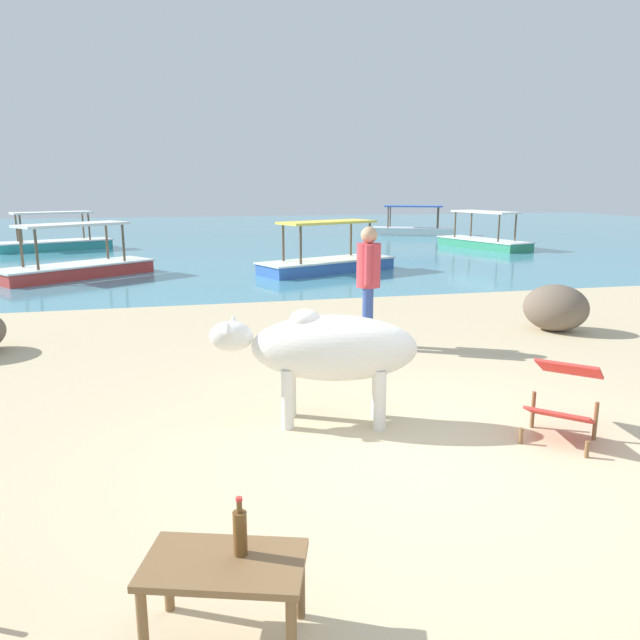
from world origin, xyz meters
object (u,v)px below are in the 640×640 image
(person_standing, at_px, (368,278))
(boat_white, at_px, (413,229))
(cow, at_px, (328,349))
(low_bench_table, at_px, (224,574))
(boat_teal, at_px, (55,242))
(deck_chair_far, at_px, (564,394))
(bottle, at_px, (240,532))
(boat_green, at_px, (483,240))
(boat_blue, at_px, (327,261))
(boat_red, at_px, (76,266))

(person_standing, xyz_separation_m, boat_white, (7.86, 18.05, -0.70))
(boat_white, bearing_deg, cow, -87.16)
(low_bench_table, height_order, boat_teal, boat_teal)
(deck_chair_far, bearing_deg, bottle, -14.83)
(low_bench_table, bearing_deg, boat_white, 83.94)
(bottle, distance_m, person_standing, 5.52)
(deck_chair_far, relative_size, person_standing, 0.57)
(person_standing, relative_size, boat_white, 0.43)
(boat_green, bearing_deg, boat_white, 166.53)
(bottle, relative_size, deck_chair_far, 0.32)
(deck_chair_far, bearing_deg, boat_blue, -138.17)
(bottle, relative_size, person_standing, 0.18)
(cow, height_order, boat_blue, boat_blue)
(deck_chair_far, bearing_deg, person_standing, -122.60)
(boat_teal, relative_size, boat_white, 1.01)
(cow, height_order, boat_red, boat_red)
(low_bench_table, bearing_deg, person_standing, 83.11)
(cow, relative_size, boat_teal, 0.50)
(person_standing, height_order, boat_green, person_standing)
(person_standing, height_order, boat_white, person_standing)
(low_bench_table, xyz_separation_m, bottle, (0.08, 0.04, 0.19))
(boat_red, xyz_separation_m, boat_blue, (6.12, -0.48, 0.00))
(boat_teal, distance_m, boat_green, 14.90)
(boat_blue, bearing_deg, bottle, 51.47)
(bottle, xyz_separation_m, boat_green, (10.32, 17.01, -0.29))
(person_standing, xyz_separation_m, boat_red, (-4.86, 7.86, -0.70))
(boat_white, bearing_deg, boat_blue, -95.15)
(deck_chair_far, bearing_deg, low_bench_table, -15.02)
(boat_red, height_order, boat_green, same)
(boat_white, xyz_separation_m, boat_red, (-12.71, -10.19, 0.00))
(person_standing, bearing_deg, boat_red, -38.19)
(boat_green, distance_m, boat_blue, 8.23)
(bottle, xyz_separation_m, boat_white, (10.09, 23.09, -0.29))
(low_bench_table, xyz_separation_m, boat_teal, (-4.23, 19.87, -0.10))
(bottle, bearing_deg, boat_blue, 74.26)
(deck_chair_far, height_order, boat_red, boat_red)
(deck_chair_far, distance_m, boat_red, 12.47)
(cow, height_order, boat_green, boat_green)
(boat_white, bearing_deg, boat_red, -114.73)
(bottle, bearing_deg, boat_red, 101.49)
(boat_teal, bearing_deg, cow, 85.07)
(cow, bearing_deg, boat_green, -107.51)
(bottle, bearing_deg, boat_green, 58.75)
(low_bench_table, xyz_separation_m, boat_white, (10.18, 23.12, -0.10))
(boat_teal, xyz_separation_m, boat_blue, (7.81, -7.42, 0.00))
(boat_red, distance_m, boat_green, 13.58)
(cow, xyz_separation_m, person_standing, (1.18, 2.52, 0.24))
(bottle, distance_m, boat_red, 13.16)
(boat_green, bearing_deg, person_standing, -49.66)
(bottle, bearing_deg, cow, 67.22)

